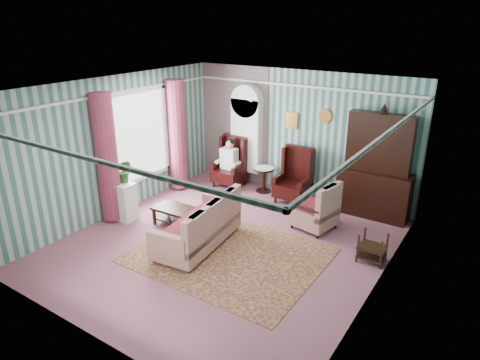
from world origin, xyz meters
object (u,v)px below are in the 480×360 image
Objects in this scene: floral_armchair at (315,205)px; sofa at (197,220)px; wingback_left at (229,162)px; coffee_table at (177,216)px; wingback_right at (293,176)px; nest_table at (372,247)px; dresser_hutch at (377,163)px; seated_woman at (229,164)px; bookcase at (246,141)px; round_side_table at (264,180)px; plant_stand at (123,201)px.

sofa is at bearing 151.32° from floral_armchair.
wingback_left is 2.43m from coffee_table.
wingback_right is 2.31× the size of nest_table.
dresser_hutch reaches higher than wingback_right.
bookcase is at bearing 57.34° from seated_woman.
bookcase reaches higher than nest_table.
dresser_hutch is 3.55m from wingback_left.
dresser_hutch is at bearing 2.64° from round_side_table.
seated_woman is 1.25× the size of coffee_table.
coffee_table is at bearing -102.76° from round_side_table.
bookcase is at bearing 159.73° from round_side_table.
sofa reaches higher than nest_table.
floral_armchair is at bearing 27.11° from plant_stand.
nest_table is 3.13m from sofa.
wingback_right is 2.81m from nest_table.
plant_stand is (-1.05, -3.14, -0.72)m from bookcase.
round_side_table is at bearing -0.85° from sofa.
floral_armchair is at bearing -19.28° from wingback_left.
bookcase reaches higher than wingback_right.
wingback_left is at bearing 16.69° from sofa.
plant_stand reaches higher than round_side_table.
floral_armchair is (0.97, -0.95, -0.13)m from wingback_right.
wingback_right reaches higher than round_side_table.
bookcase is 2.25× the size of floral_armchair.
dresser_hutch reaches higher than sofa.
wingback_right is 1.32× the size of coffee_table.
wingback_left is 1.26× the size of floral_armchair.
dresser_hutch reaches higher than plant_stand.
wingback_left reaches higher than plant_stand.
dresser_hutch is 4.37× the size of nest_table.
plant_stand is 2.00m from sofa.
nest_table is (0.57, -1.82, -0.91)m from dresser_hutch.
floral_armchair is at bearing -122.71° from dresser_hutch.
dresser_hutch is 2.37× the size of floral_armchair.
wingback_left is at bearing -122.66° from bookcase.
wingback_right is (1.75, 0.00, 0.00)m from wingback_left.
nest_table reaches higher than coffee_table.
wingback_right is 2.08× the size of round_side_table.
wingback_right is at bearing -14.57° from bookcase.
plant_stand is (-0.80, -2.75, -0.22)m from wingback_left.
sofa is at bearing -101.22° from wingback_right.
round_side_table is 3.36m from plant_stand.
floral_armchair is (2.72, -0.95, -0.13)m from wingback_left.
nest_table is 3.83m from coffee_table.
wingback_left is 0.65× the size of sofa.
wingback_right is 1.26× the size of floral_armchair.
floral_armchair is at bearing 30.68° from coffee_table.
wingback_right reaches higher than seated_woman.
sofa reaches higher than coffee_table.
wingback_left reaches higher than coffee_table.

